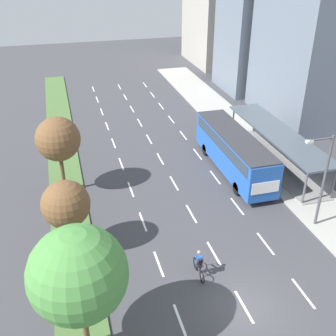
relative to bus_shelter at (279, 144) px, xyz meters
The scene contains 14 objects.
ground_plane 16.97m from the bus_shelter, 124.40° to the right, with size 140.00×140.00×0.00m, color #424247.
median_strip 18.92m from the bus_shelter, 161.18° to the left, with size 2.60×52.00×0.12m, color #4C7038.
sidewalk_right 6.34m from the bus_shelter, 92.65° to the left, with size 4.50×52.00×0.15m, color #ADAAA3.
lane_divider_left 13.63m from the bus_shelter, 164.84° to the left, with size 0.14×45.91×0.01m.
lane_divider_center 10.33m from the bus_shelter, 159.67° to the left, with size 0.14×45.91×0.01m.
lane_divider_right 7.23m from the bus_shelter, 149.65° to the left, with size 0.14×45.91×0.01m.
bus_shelter is the anchor object (origin of this frame).
bus 4.29m from the bus_shelter, behind, with size 2.54×11.29×3.37m.
cyclist 15.71m from the bus_shelter, 134.91° to the right, with size 0.46×1.82×1.71m.
median_tree_nearest 22.79m from the bus_shelter, 141.20° to the right, with size 4.28×4.28×6.56m.
median_tree_second 19.26m from the bus_shelter, 158.80° to the right, with size 2.87×2.87×4.74m.
median_tree_third 18.12m from the bus_shelter, behind, with size 3.25×3.25×5.90m.
streetlight 9.19m from the bus_shelter, 103.64° to the right, with size 1.91×0.24×6.50m.
building_mid_right 22.92m from the bus_shelter, 70.31° to the left, with size 7.97×8.11×19.61m, color slate.
Camera 1 is at (-7.88, -13.50, 16.56)m, focal length 43.37 mm.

